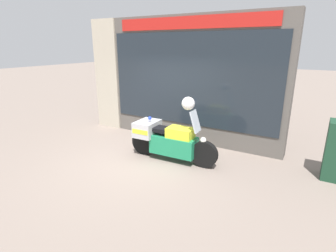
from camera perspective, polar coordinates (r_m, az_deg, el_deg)
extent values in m
plane|color=gray|center=(6.59, -6.20, -7.45)|extent=(60.00, 60.00, 0.00)
cube|color=#56514C|center=(7.74, 2.28, 9.98)|extent=(6.14, 0.40, 3.53)
cube|color=#B2A893|center=(9.27, -12.25, 10.81)|extent=(0.93, 0.55, 3.53)
cube|color=#1E262D|center=(7.35, 4.49, 9.95)|extent=(4.98, 0.02, 2.53)
cube|color=red|center=(7.31, 4.76, 21.56)|extent=(4.48, 0.03, 0.32)
cube|color=slate|center=(7.91, 4.69, -0.99)|extent=(4.76, 0.30, 0.55)
cube|color=silver|center=(7.79, 5.31, 5.89)|extent=(4.76, 0.02, 1.38)
cube|color=beige|center=(7.56, 4.99, 10.78)|extent=(4.76, 0.30, 0.02)
cube|color=navy|center=(8.31, -4.53, 11.64)|extent=(0.18, 0.04, 0.06)
cube|color=#B7B2A8|center=(7.56, 5.00, 11.08)|extent=(0.18, 0.04, 0.06)
cube|color=#C68E19|center=(7.05, 16.18, 10.03)|extent=(0.18, 0.04, 0.06)
cube|color=orange|center=(8.56, -5.55, 3.27)|extent=(0.19, 0.01, 0.27)
cube|color=red|center=(7.98, 0.95, 2.31)|extent=(0.19, 0.02, 0.27)
cube|color=yellow|center=(7.52, 8.36, 1.18)|extent=(0.19, 0.03, 0.27)
cube|color=white|center=(7.20, 16.56, -0.09)|extent=(0.19, 0.02, 0.27)
cylinder|color=black|center=(6.15, 7.90, -6.13)|extent=(0.64, 0.16, 0.63)
cylinder|color=black|center=(6.86, -5.34, -3.53)|extent=(0.64, 0.16, 0.63)
cube|color=#1E8456|center=(6.41, 1.24, -4.16)|extent=(1.16, 0.50, 0.45)
cube|color=yellow|center=(6.23, 2.70, -1.61)|extent=(0.64, 0.43, 0.27)
cube|color=black|center=(6.41, -0.80, -0.82)|extent=(0.67, 0.37, 0.10)
cube|color=#B7B7BC|center=(6.66, -4.54, -0.51)|extent=(0.52, 0.69, 0.38)
cube|color=yellow|center=(6.66, -4.54, -0.51)|extent=(0.47, 0.69, 0.11)
cube|color=#B2BCC6|center=(5.98, 5.97, 1.01)|extent=(0.19, 0.33, 0.49)
sphere|color=white|center=(6.04, 7.67, -3.07)|extent=(0.14, 0.14, 0.14)
sphere|color=blue|center=(6.54, -3.99, 1.72)|extent=(0.09, 0.09, 0.09)
sphere|color=white|center=(5.95, 4.43, 4.92)|extent=(0.30, 0.30, 0.30)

